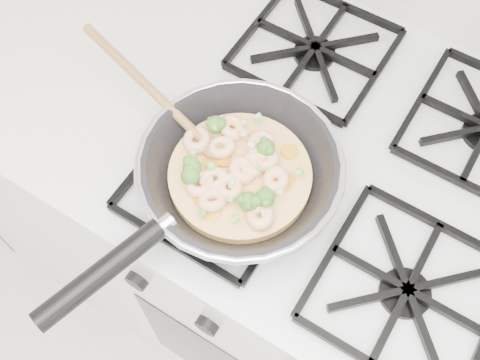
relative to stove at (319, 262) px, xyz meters
The scene contains 3 objects.
stove is the anchor object (origin of this frame).
counter_left 0.80m from the stove, behind, with size 1.00×0.60×0.90m.
skillet 0.53m from the stove, 132.26° to the right, with size 0.45×0.46×0.10m.
Camera 1 is at (0.09, 1.24, 1.66)m, focal length 43.30 mm.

